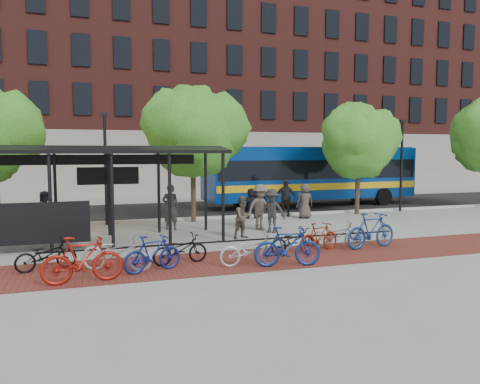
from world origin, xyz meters
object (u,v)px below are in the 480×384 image
object	(u,v)px
bike_11	(371,230)
pedestrian_0	(45,213)
pedestrian_1	(170,207)
pedestrian_3	(260,207)
tree_c	(359,139)
bike_4	(180,249)
bike_7	(288,247)
lamp_post_left	(106,165)
bike_1	(82,260)
pedestrian_8	(243,217)
bike_8	(293,241)
bike_10	(336,234)
pedestrian_6	(305,201)
pedestrian_9	(272,211)
bus	(312,172)
tree_b	(195,128)
bike_9	(319,237)
bus_shelter	(77,162)
pedestrian_7	(303,201)
pedestrian_5	(251,203)
pedestrian_4	(285,198)
lamp_post_right	(402,163)
bike_6	(250,250)
bike_3	(153,254)
bike_2	(117,252)
bike_0	(46,255)

from	to	relation	value
bike_11	pedestrian_0	world-z (taller)	pedestrian_0
pedestrian_1	pedestrian_3	bearing A→B (deg)	-179.35
tree_c	bike_4	distance (m)	14.44
bike_4	bike_7	world-z (taller)	bike_7
bike_4	lamp_post_left	bearing A→B (deg)	0.66
bike_1	pedestrian_8	distance (m)	7.49
tree_c	bike_8	distance (m)	11.55
lamp_post_left	bike_10	xyz separation A→B (m)	(7.48, -7.76, -2.28)
pedestrian_6	pedestrian_9	xyz separation A→B (m)	(-3.16, -3.35, 0.04)
pedestrian_3	pedestrian_9	world-z (taller)	pedestrian_3
bus	bike_4	world-z (taller)	bus
tree_b	bike_9	bearing A→B (deg)	-72.39
bus_shelter	bike_11	size ratio (longest dim) A/B	5.05
bike_9	pedestrian_6	bearing A→B (deg)	-37.59
pedestrian_7	pedestrian_8	distance (m)	6.30
bike_1	pedestrian_5	distance (m)	12.51
bike_8	pedestrian_5	xyz separation A→B (m)	(1.43, 8.15, 0.34)
pedestrian_4	pedestrian_9	distance (m)	5.11
lamp_post_right	pedestrian_1	world-z (taller)	lamp_post_right
bike_8	pedestrian_4	bearing A→B (deg)	-31.14
bike_4	bike_7	xyz separation A→B (m)	(2.94, -1.27, 0.15)
bike_1	bus	bearing A→B (deg)	-48.85
bike_6	bike_7	xyz separation A→B (m)	(1.01, -0.43, 0.11)
bike_6	bike_9	world-z (taller)	bike_9
pedestrian_0	bike_3	bearing A→B (deg)	-75.18
tree_c	pedestrian_5	xyz separation A→B (m)	(-6.08, 0.15, -3.28)
bike_6	pedestrian_5	size ratio (longest dim) A/B	1.19
pedestrian_7	pedestrian_9	world-z (taller)	pedestrian_9
bus	pedestrian_0	size ratio (longest dim) A/B	7.67
lamp_post_left	bike_4	size ratio (longest dim) A/B	2.98
bike_11	pedestrian_1	size ratio (longest dim) A/B	1.07
bike_3	bike_10	distance (m)	6.74
pedestrian_6	bike_2	bearing A→B (deg)	44.18
tree_b	bike_8	bearing A→B (deg)	-79.45
bike_6	bike_11	size ratio (longest dim) A/B	0.88
bike_4	pedestrian_8	world-z (taller)	pedestrian_8
bike_7	pedestrian_9	size ratio (longest dim) A/B	1.09
pedestrian_0	lamp_post_left	bearing A→B (deg)	24.68
bus_shelter	pedestrian_1	distance (m)	4.60
bike_4	pedestrian_9	size ratio (longest dim) A/B	0.94
tree_b	bike_0	xyz separation A→B (m)	(-6.07, -7.78, -4.02)
bike_0	pedestrian_9	bearing A→B (deg)	-82.79
pedestrian_9	pedestrian_1	bearing A→B (deg)	-169.63
bike_2	bike_7	distance (m)	4.90
bike_9	bike_10	world-z (taller)	bike_9
bike_0	pedestrian_4	world-z (taller)	pedestrian_4
bike_10	bike_11	world-z (taller)	bike_11
lamp_post_right	pedestrian_8	xyz separation A→B (m)	(-11.09, -5.10, -1.92)
bike_2	pedestrian_8	distance (m)	6.16
bike_1	pedestrian_9	size ratio (longest dim) A/B	1.12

